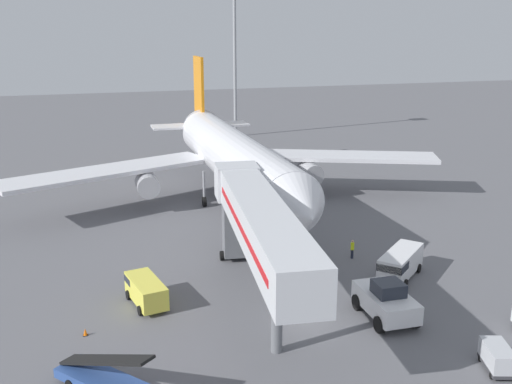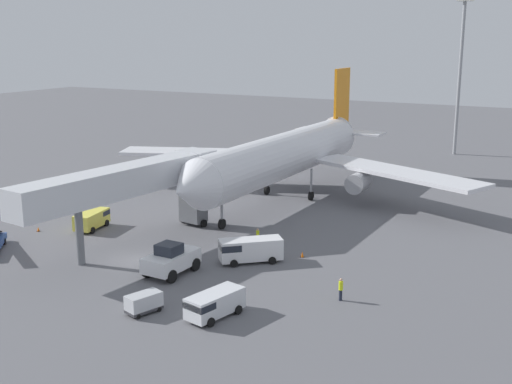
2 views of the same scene
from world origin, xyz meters
TOP-DOWN VIEW (x-y plane):
  - ground_plane at (0.00, 0.00)m, footprint 300.00×300.00m
  - airplane_at_gate at (2.36, 27.42)m, footprint 49.24×45.72m
  - jet_bridge at (-2.40, 3.79)m, footprint 6.17×23.98m
  - pushback_tug at (5.17, -1.11)m, footprint 3.07×5.26m
  - service_van_near_left at (9.58, 4.60)m, footprint 5.49×5.14m
  - service_van_mid_left at (-9.94, 5.99)m, footprint 2.66×4.78m
  - service_van_near_right at (13.03, -6.92)m, footprint 2.87×4.89m
  - baggage_cart_far_left at (8.10, -8.66)m, footprint 2.06×2.88m
  - ground_crew_worker_foreground at (19.97, 0.31)m, footprint 0.37×0.37m
  - ground_crew_worker_midground at (7.90, 9.44)m, footprint 0.41×0.41m
  - safety_cone_bravo at (13.27, 8.07)m, footprint 0.34×0.34m
  - safety_cone_charlie at (-14.24, 2.55)m, footprint 0.31×0.31m
  - apron_light_mast at (14.24, 68.99)m, footprint 2.40×2.40m

SIDE VIEW (x-z plane):
  - ground_plane at x=0.00m, z-range 0.00..0.00m
  - safety_cone_charlie at x=-14.24m, z-range 0.00..0.48m
  - safety_cone_bravo at x=13.27m, z-range 0.00..0.51m
  - baggage_cart_far_left at x=8.10m, z-range 0.08..1.56m
  - ground_crew_worker_midground at x=7.90m, z-range 0.05..1.67m
  - ground_crew_worker_foreground at x=19.97m, z-range 0.05..1.85m
  - service_van_mid_left at x=-9.94m, z-range 0.15..1.99m
  - service_van_near_right at x=13.03m, z-range 0.15..1.99m
  - service_van_near_left at x=9.58m, z-range 0.16..2.31m
  - pushback_tug at x=5.17m, z-range -0.08..2.66m
  - airplane_at_gate at x=2.36m, z-range -2.08..13.15m
  - jet_bridge at x=-2.40m, z-range 2.18..10.23m
  - apron_light_mast at x=14.24m, z-range 5.02..31.20m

